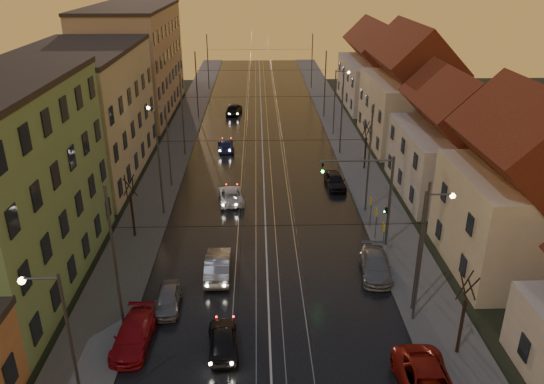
{
  "coord_description": "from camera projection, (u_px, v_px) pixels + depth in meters",
  "views": [
    {
      "loc": [
        -0.56,
        -16.75,
        19.73
      ],
      "look_at": [
        0.53,
        21.48,
        3.06
      ],
      "focal_mm": 35.0,
      "sensor_mm": 36.0,
      "label": 1
    }
  ],
  "objects": [
    {
      "name": "driving_car_3",
      "position": [
        226.0,
        145.0,
        60.07
      ],
      "size": [
        2.16,
        4.45,
        1.25
      ],
      "primitive_type": "imported",
      "rotation": [
        0.0,
        0.0,
        3.24
      ],
      "color": "navy",
      "rests_on": "ground"
    },
    {
      "name": "tram_rail_0",
      "position": [
        243.0,
        151.0,
        59.82
      ],
      "size": [
        0.06,
        120.0,
        0.03
      ],
      "primitive_type": "cube",
      "color": "gray",
      "rests_on": "road"
    },
    {
      "name": "catenary_pole_r_4",
      "position": [
        325.0,
        85.0,
        71.16
      ],
      "size": [
        0.16,
        0.16,
        9.0
      ],
      "primitive_type": "cylinder",
      "color": "#595B60",
      "rests_on": "ground"
    },
    {
      "name": "house_right_2",
      "position": [
        453.0,
        145.0,
        47.5
      ],
      "size": [
        9.18,
        12.24,
        9.2
      ],
      "color": "#B8B2AA",
      "rests_on": "ground"
    },
    {
      "name": "catenary_pole_r_3",
      "position": [
        342.0,
        114.0,
        57.42
      ],
      "size": [
        0.16,
        0.16,
        9.0
      ],
      "primitive_type": "cylinder",
      "color": "#595B60",
      "rests_on": "ground"
    },
    {
      "name": "parked_left_3",
      "position": [
        168.0,
        299.0,
        32.65
      ],
      "size": [
        1.59,
        3.74,
        1.26
      ],
      "primitive_type": "imported",
      "rotation": [
        0.0,
        0.0,
        0.03
      ],
      "color": "gray",
      "rests_on": "ground"
    },
    {
      "name": "catenary_pole_l_1",
      "position": [
        115.0,
        260.0,
        29.48
      ],
      "size": [
        0.16,
        0.16,
        9.0
      ],
      "primitive_type": "cylinder",
      "color": "#595B60",
      "rests_on": "ground"
    },
    {
      "name": "tram_rail_3",
      "position": [
        282.0,
        151.0,
        59.94
      ],
      "size": [
        0.06,
        120.0,
        0.03
      ],
      "primitive_type": "cube",
      "color": "gray",
      "rests_on": "road"
    },
    {
      "name": "road",
      "position": [
        263.0,
        151.0,
        59.9
      ],
      "size": [
        16.0,
        120.0,
        0.04
      ],
      "primitive_type": "cube",
      "color": "black",
      "rests_on": "ground"
    },
    {
      "name": "parked_left_2",
      "position": [
        133.0,
        335.0,
        29.43
      ],
      "size": [
        2.07,
        4.68,
        1.34
      ],
      "primitive_type": "imported",
      "rotation": [
        0.0,
        0.0,
        -0.04
      ],
      "color": "#A11018",
      "rests_on": "ground"
    },
    {
      "name": "traffic_light_mast",
      "position": [
        377.0,
        190.0,
        38.12
      ],
      "size": [
        5.3,
        0.32,
        7.2
      ],
      "color": "#595B60",
      "rests_on": "ground"
    },
    {
      "name": "house_right_1",
      "position": [
        522.0,
        195.0,
        35.27
      ],
      "size": [
        8.67,
        10.2,
        10.8
      ],
      "color": "beige",
      "rests_on": "ground"
    },
    {
      "name": "bare_tree_2",
      "position": [
        366.0,
        147.0,
        53.69
      ],
      "size": [
        1.09,
        1.09,
        5.11
      ],
      "color": "black",
      "rests_on": "ground"
    },
    {
      "name": "apartment_left_3",
      "position": [
        134.0,
        62.0,
        73.14
      ],
      "size": [
        10.0,
        24.0,
        14.0
      ],
      "primitive_type": "cube",
      "color": "tan",
      "rests_on": "ground"
    },
    {
      "name": "street_lamp_0",
      "position": [
        62.0,
        336.0,
        22.89
      ],
      "size": [
        1.75,
        0.32,
        8.0
      ],
      "color": "#595B60",
      "rests_on": "ground"
    },
    {
      "name": "catenary_pole_r_1",
      "position": [
        421.0,
        255.0,
        29.93
      ],
      "size": [
        0.16,
        0.16,
        9.0
      ],
      "primitive_type": "cylinder",
      "color": "#595B60",
      "rests_on": "ground"
    },
    {
      "name": "parked_right_2",
      "position": [
        335.0,
        181.0,
        50.08
      ],
      "size": [
        1.91,
        4.22,
        1.41
      ],
      "primitive_type": "imported",
      "rotation": [
        0.0,
        0.0,
        0.06
      ],
      "color": "black",
      "rests_on": "ground"
    },
    {
      "name": "catenary_pole_l_5",
      "position": [
        208.0,
        62.0,
        87.2
      ],
      "size": [
        0.16,
        0.16,
        9.0
      ],
      "primitive_type": "cylinder",
      "color": "#595B60",
      "rests_on": "ground"
    },
    {
      "name": "bare_tree_1",
      "position": [
        463.0,
        316.0,
        28.03
      ],
      "size": [
        1.09,
        1.09,
        5.11
      ],
      "color": "black",
      "rests_on": "ground"
    },
    {
      "name": "sidewalk_right",
      "position": [
        351.0,
        150.0,
        60.14
      ],
      "size": [
        4.0,
        120.0,
        0.15
      ],
      "primitive_type": "cube",
      "color": "#4C4C4C",
      "rests_on": "ground"
    },
    {
      "name": "driving_car_2",
      "position": [
        231.0,
        195.0,
        47.19
      ],
      "size": [
        2.62,
        4.68,
        1.24
      ],
      "primitive_type": "imported",
      "rotation": [
        0.0,
        0.0,
        3.27
      ],
      "color": "silver",
      "rests_on": "ground"
    },
    {
      "name": "house_right_3",
      "position": [
        410.0,
        94.0,
        60.78
      ],
      "size": [
        9.18,
        14.28,
        11.5
      ],
      "color": "beige",
      "rests_on": "ground"
    },
    {
      "name": "catenary_pole_r_2",
      "position": [
        369.0,
        163.0,
        43.67
      ],
      "size": [
        0.16,
        0.16,
        9.0
      ],
      "primitive_type": "cylinder",
      "color": "#595B60",
      "rests_on": "ground"
    },
    {
      "name": "parked_right_1",
      "position": [
        376.0,
        265.0,
        36.14
      ],
      "size": [
        2.44,
        4.94,
        1.38
      ],
      "primitive_type": "imported",
      "rotation": [
        0.0,
        0.0,
        -0.11
      ],
      "color": "gray",
      "rests_on": "ground"
    },
    {
      "name": "tram_rail_2",
      "position": [
        269.0,
        151.0,
        59.9
      ],
      "size": [
        0.06,
        120.0,
        0.03
      ],
      "primitive_type": "cube",
      "color": "gray",
      "rests_on": "road"
    },
    {
      "name": "sidewalk_left",
      "position": [
        174.0,
        152.0,
        59.61
      ],
      "size": [
        4.0,
        120.0,
        0.15
      ],
      "primitive_type": "cube",
      "color": "#4C4C4C",
      "rests_on": "ground"
    },
    {
      "name": "house_right_4",
      "position": [
        377.0,
        71.0,
        77.58
      ],
      "size": [
        9.18,
        16.32,
        10.0
      ],
      "color": "#B8B2AA",
      "rests_on": "ground"
    },
    {
      "name": "catenary_pole_l_3",
      "position": [
        183.0,
        116.0,
        56.96
      ],
      "size": [
        0.16,
        0.16,
        9.0
      ],
      "primitive_type": "cylinder",
      "color": "#595B60",
      "rests_on": "ground"
    },
    {
      "name": "catenary_pole_r_5",
      "position": [
        312.0,
        62.0,
        87.65
      ],
      "size": [
        0.16,
        0.16,
        9.0
      ],
      "primitive_type": "cylinder",
      "color": "#595B60",
      "rests_on": "ground"
    },
    {
      "name": "catenary_pole_l_2",
      "position": [
        159.0,
        165.0,
        43.22
      ],
      "size": [
        0.16,
        0.16,
        9.0
      ],
      "primitive_type": "cylinder",
      "color": "#595B60",
      "rests_on": "ground"
    },
    {
      "name": "driving_car_4",
      "position": [
        234.0,
        109.0,
        74.18
      ],
      "size": [
        2.43,
        4.83,
        1.58
      ],
      "primitive_type": "imported",
      "rotation": [
        0.0,
        0.0,
        3.02
      ],
      "color": "black",
      "rests_on": "ground"
    },
    {
      "name": "street_lamp_3",
      "position": [
        337.0,
        96.0,
        63.69
      ],
      "size": [
        1.75,
        0.32,
        8.0
      ],
      "color": "#595B60",
      "rests_on": "ground"
    },
    {
      "name": "bare_tree_0",
      "position": [
        132.0,
        208.0,
        40.32
      ],
      "size": [
        1.09,
        1.09,
        5.11
      ],
      "color": "black",
      "rests_on": "ground"
    },
    {
      "name": "apartment_left_2",
      "position": [
        83.0,
        115.0,
        51.55
      ],
      "size": [
        10.0,
        20.0,
        12.0
      ],
      "primitive_type": "cube",
      "color": "#B0A988",
      "rests_on": "ground"
    },
    {
      "name": "driving_car_0",
      "position": [
        223.0,
        339.0,
        29.09
      ],
      "size": [
        1.94,
        4.08,
        1.35
      ],
      "primitive_type": "imported",
      "rotation": [
        0.0,
        0.0,
        3.23
      ],
      "color": "black",
      "rests_on": "ground"
    },
    {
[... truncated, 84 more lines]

